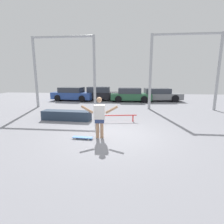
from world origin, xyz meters
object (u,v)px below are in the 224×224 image
(parked_car_blue, at_px, (73,94))
(parked_car_grey, at_px, (158,95))
(skateboarder, at_px, (99,116))
(parked_car_black, at_px, (100,94))
(grind_box, at_px, (67,115))
(grind_rail, at_px, (117,116))
(skateboard, at_px, (83,137))
(parked_car_green, at_px, (131,95))

(parked_car_blue, distance_m, parked_car_grey, 8.65)
(skateboarder, distance_m, parked_car_black, 11.31)
(grind_box, height_order, grind_rail, grind_box)
(grind_box, xyz_separation_m, parked_car_blue, (-2.28, 8.01, 0.38))
(parked_car_blue, xyz_separation_m, parked_car_black, (2.75, 0.42, 0.03))
(grind_box, xyz_separation_m, parked_car_black, (0.46, 8.43, 0.41))
(grind_box, relative_size, parked_car_grey, 0.61)
(grind_box, distance_m, parked_car_black, 8.46)
(skateboard, xyz_separation_m, parked_car_green, (1.89, 10.86, 0.58))
(grind_rail, distance_m, parked_car_blue, 9.64)
(skateboard, relative_size, parked_car_blue, 0.19)
(grind_rail, xyz_separation_m, parked_car_grey, (3.48, 8.55, 0.32))
(skateboarder, height_order, skateboard, skateboarder)
(parked_car_blue, xyz_separation_m, parked_car_green, (5.90, -0.08, -0.01))
(grind_rail, bearing_deg, parked_car_grey, 67.84)
(grind_rail, relative_size, parked_car_green, 0.54)
(grind_box, bearing_deg, skateboarder, -48.86)
(skateboarder, height_order, parked_car_blue, skateboarder)
(parked_car_blue, distance_m, parked_car_black, 2.78)
(parked_car_green, bearing_deg, grind_box, -115.75)
(skateboard, distance_m, parked_car_blue, 11.67)
(parked_car_grey, bearing_deg, skateboard, -117.67)
(skateboard, distance_m, grind_box, 3.40)
(parked_car_blue, distance_m, parked_car_green, 5.90)
(grind_rail, height_order, parked_car_grey, parked_car_grey)
(skateboard, xyz_separation_m, parked_car_blue, (-4.01, 10.94, 0.58))
(skateboarder, bearing_deg, skateboard, -164.35)
(parked_car_grey, bearing_deg, grind_rail, -117.63)
(grind_rail, xyz_separation_m, parked_car_black, (-2.41, 8.56, 0.37))
(parked_car_black, bearing_deg, grind_box, -97.95)
(grind_rail, bearing_deg, grind_box, 177.52)
(skateboard, bearing_deg, parked_car_green, 83.49)
(skateboarder, height_order, parked_car_grey, skateboarder)
(skateboarder, relative_size, parked_car_black, 0.39)
(skateboard, relative_size, grind_box, 0.30)
(parked_car_black, xyz_separation_m, parked_car_green, (3.15, -0.50, -0.03))
(skateboard, relative_size, parked_car_green, 0.21)
(skateboarder, height_order, grind_rail, skateboarder)
(grind_box, height_order, parked_car_grey, parked_car_grey)
(parked_car_grey, bearing_deg, skateboarder, -115.14)
(parked_car_black, relative_size, parked_car_green, 1.08)
(grind_rail, height_order, parked_car_green, parked_car_green)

